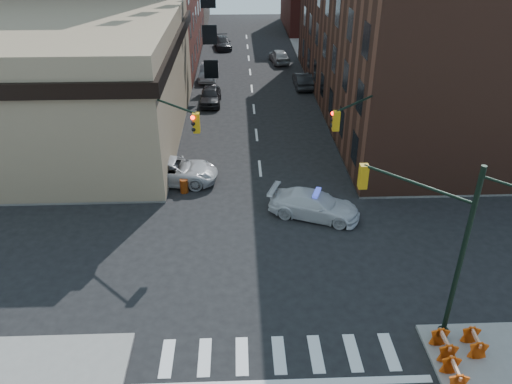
{
  "coord_description": "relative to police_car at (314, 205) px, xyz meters",
  "views": [
    {
      "loc": [
        -1.49,
        -21.06,
        15.62
      ],
      "look_at": [
        -0.56,
        2.76,
        2.2
      ],
      "focal_mm": 35.0,
      "sensor_mm": 36.0,
      "label": 1
    }
  ],
  "objects": [
    {
      "name": "parked_car_wdeep",
      "position": [
        -6.12,
        41.58,
        -0.05
      ],
      "size": [
        2.62,
        5.18,
        1.44
      ],
      "primitive_type": "imported",
      "rotation": [
        0.0,
        0.0,
        0.12
      ],
      "color": "black",
      "rests_on": "ground"
    },
    {
      "name": "commercial_row_ne",
      "position": [
        10.13,
        18.85,
        6.23
      ],
      "size": [
        14.0,
        34.0,
        14.0
      ],
      "primitive_type": "cube",
      "color": "#4D2B1E",
      "rests_on": "ground"
    },
    {
      "name": "police_car",
      "position": [
        0.0,
        0.0,
        0.0
      ],
      "size": [
        5.71,
        3.9,
        1.53
      ],
      "primitive_type": "imported",
      "rotation": [
        0.0,
        0.0,
        1.21
      ],
      "color": "silver",
      "rests_on": "ground"
    },
    {
      "name": "ground",
      "position": [
        -2.87,
        -3.65,
        -0.77
      ],
      "size": [
        140.0,
        140.0,
        0.0
      ],
      "primitive_type": "plane",
      "color": "black",
      "rests_on": "ground"
    },
    {
      "name": "sidewalk_nw",
      "position": [
        -25.87,
        29.1,
        -0.69
      ],
      "size": [
        34.0,
        54.5,
        0.15
      ],
      "primitive_type": "cube",
      "color": "gray",
      "rests_on": "ground"
    },
    {
      "name": "barricade_se_b",
      "position": [
        4.94,
        -10.65,
        -0.2
      ],
      "size": [
        0.62,
        1.14,
        0.83
      ],
      "primitive_type": null,
      "rotation": [
        0.0,
        0.0,
        1.51
      ],
      "color": "#E9460A",
      "rests_on": "sidewalk_se"
    },
    {
      "name": "signal_pole_se",
      "position": [
        3.17,
        -9.18,
        3.85
      ],
      "size": [
        5.4,
        5.27,
        8.0
      ],
      "rotation": [
        0.0,
        0.0,
        2.36
      ],
      "color": "black",
      "rests_on": "sidewalk_se"
    },
    {
      "name": "signal_pole_nw",
      "position": [
        -8.72,
        1.68,
        3.57
      ],
      "size": [
        3.58,
        3.67,
        8.0
      ],
      "rotation": [
        0.0,
        0.0,
        -0.79
      ],
      "color": "black",
      "rests_on": "sidewalk_nw"
    },
    {
      "name": "pedestrian_b",
      "position": [
        -14.91,
        5.13,
        0.34
      ],
      "size": [
        1.18,
        1.12,
        1.91
      ],
      "primitive_type": "imported",
      "rotation": [
        0.0,
        0.0,
        0.61
      ],
      "color": "black",
      "rests_on": "sidewalk_nw"
    },
    {
      "name": "tree_ne_near",
      "position": [
        4.63,
        22.35,
        2.72
      ],
      "size": [
        3.0,
        3.0,
        4.85
      ],
      "color": "black",
      "rests_on": "sidewalk_ne"
    },
    {
      "name": "bank_building",
      "position": [
        -19.87,
        12.85,
        3.73
      ],
      "size": [
        22.0,
        22.0,
        9.0
      ],
      "primitive_type": "cube",
      "color": "#907C5E",
      "rests_on": "ground"
    },
    {
      "name": "pedestrian_a",
      "position": [
        -9.57,
        2.67,
        0.32
      ],
      "size": [
        0.79,
        0.63,
        1.88
      ],
      "primitive_type": "imported",
      "rotation": [
        0.0,
        0.0,
        -0.3
      ],
      "color": "black",
      "rests_on": "sidewalk_nw"
    },
    {
      "name": "parked_car_wnear",
      "position": [
        -6.83,
        19.97,
        0.02
      ],
      "size": [
        1.93,
        4.65,
        1.58
      ],
      "primitive_type": "imported",
      "rotation": [
        0.0,
        0.0,
        -0.02
      ],
      "color": "black",
      "rests_on": "ground"
    },
    {
      "name": "sidewalk_ne",
      "position": [
        20.13,
        29.1,
        -0.69
      ],
      "size": [
        34.0,
        54.5,
        0.15
      ],
      "primitive_type": "cube",
      "color": "gray",
      "rests_on": "ground"
    },
    {
      "name": "parked_car_enear",
      "position": [
        2.31,
        24.6,
        -0.01
      ],
      "size": [
        1.7,
        4.65,
        1.52
      ],
      "primitive_type": "imported",
      "rotation": [
        0.0,
        0.0,
        3.16
      ],
      "color": "black",
      "rests_on": "ground"
    },
    {
      "name": "barricade_se_a",
      "position": [
        3.65,
        -10.75,
        -0.18
      ],
      "size": [
        0.59,
        1.16,
        0.87
      ],
      "primitive_type": null,
      "rotation": [
        0.0,
        0.0,
        1.59
      ],
      "color": "red",
      "rests_on": "sidewalk_se"
    },
    {
      "name": "barricade_nw_b",
      "position": [
        -12.73,
        3.03,
        -0.12
      ],
      "size": [
        1.4,
        0.82,
        1.0
      ],
      "primitive_type": null,
      "rotation": [
        0.0,
        0.0,
        -0.12
      ],
      "color": "#DC540A",
      "rests_on": "sidewalk_nw"
    },
    {
      "name": "barrel_bank",
      "position": [
        -7.84,
        3.17,
        -0.31
      ],
      "size": [
        0.57,
        0.57,
        0.91
      ],
      "primitive_type": "cylinder",
      "rotation": [
        0.0,
        0.0,
        -0.13
      ],
      "color": "#C84509",
      "rests_on": "ground"
    },
    {
      "name": "signal_pole_ne",
      "position": [
        2.97,
        1.7,
        3.57
      ],
      "size": [
        3.67,
        3.58,
        8.0
      ],
      "rotation": [
        0.0,
        0.0,
        -2.36
      ],
      "color": "black",
      "rests_on": "sidewalk_ne"
    },
    {
      "name": "barricade_se_c",
      "position": [
        3.53,
        -12.15,
        -0.2
      ],
      "size": [
        0.61,
        1.14,
        0.84
      ],
      "primitive_type": null,
      "rotation": [
        0.0,
        0.0,
        1.52
      ],
      "color": "#E4450A",
      "rests_on": "sidewalk_se"
    },
    {
      "name": "pickup",
      "position": [
        -8.67,
        4.64,
        0.05
      ],
      "size": [
        6.13,
        3.31,
        1.63
      ],
      "primitive_type": "imported",
      "rotation": [
        0.0,
        0.0,
        1.47
      ],
      "color": "#BABBBF",
      "rests_on": "ground"
    },
    {
      "name": "pedestrian_c",
      "position": [
        -13.31,
        3.73,
        0.24
      ],
      "size": [
        1.09,
        0.74,
        1.71
      ],
      "primitive_type": "imported",
      "rotation": [
        0.0,
        0.0,
        0.35
      ],
      "color": "#1F252F",
      "rests_on": "sidewalk_nw"
    },
    {
      "name": "barricade_nw_a",
      "position": [
        -12.37,
        4.35,
        -0.19
      ],
      "size": [
        1.23,
        0.82,
        0.85
      ],
      "primitive_type": null,
      "rotation": [
        0.0,
        0.0,
        -0.24
      ],
      "color": "#E43C0A",
      "rests_on": "sidewalk_nw"
    },
    {
      "name": "parked_car_efar",
      "position": [
        0.67,
        34.17,
        0.03
      ],
      "size": [
        2.47,
        4.87,
        1.59
      ],
      "primitive_type": "imported",
      "rotation": [
        0.0,
        0.0,
        3.27
      ],
      "color": "gray",
      "rests_on": "ground"
    },
    {
      "name": "barrel_road",
      "position": [
        -1.59,
        1.34,
        -0.32
      ],
      "size": [
        0.66,
        0.66,
        0.9
      ],
      "primitive_type": "cylinder",
      "rotation": [
        0.0,
        0.0,
        -0.4
      ],
      "color": "#CE4109",
      "rests_on": "ground"
    },
    {
      "name": "tree_ne_far",
      "position": [
        4.63,
        30.35,
        2.72
      ],
      "size": [
        3.0,
        3.0,
        4.85
      ],
      "color": "black",
      "rests_on": "sidewalk_ne"
    },
    {
      "name": "parked_car_wfar",
      "position": [
        -7.31,
        27.67,
        0.03
      ],
      "size": [
        1.97,
        4.94,
        1.6
      ],
      "primitive_type": "imported",
      "rotation": [
        0.0,
        0.0,
        -0.06
      ],
      "color": "#95989D",
      "rests_on": "ground"
    }
  ]
}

